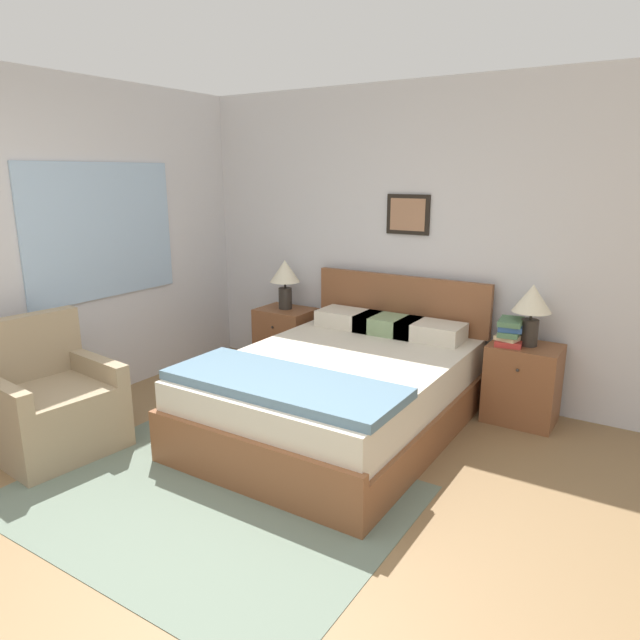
% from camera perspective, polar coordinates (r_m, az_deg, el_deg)
% --- Properties ---
extents(ground_plane, '(16.00, 16.00, 0.00)m').
position_cam_1_polar(ground_plane, '(2.97, -17.65, -25.15)').
color(ground_plane, olive).
extents(wall_back, '(6.80, 0.09, 2.60)m').
position_cam_1_polar(wall_back, '(4.97, 10.33, 7.75)').
color(wall_back, silver).
rests_on(wall_back, ground_plane).
extents(wall_left, '(0.08, 5.55, 2.60)m').
position_cam_1_polar(wall_left, '(5.08, -21.64, 7.14)').
color(wall_left, silver).
rests_on(wall_left, ground_plane).
extents(area_rug_main, '(2.27, 1.70, 0.01)m').
position_cam_1_polar(area_rug_main, '(3.60, -11.19, -16.98)').
color(area_rug_main, slate).
rests_on(area_rug_main, ground_plane).
extents(bed, '(1.59, 2.18, 1.01)m').
position_cam_1_polar(bed, '(4.26, 1.99, -7.00)').
color(bed, brown).
rests_on(bed, ground_plane).
extents(armchair, '(0.81, 0.83, 0.91)m').
position_cam_1_polar(armchair, '(4.37, -25.34, -7.84)').
color(armchair, '#998466').
rests_on(armchair, ground_plane).
extents(nightstand_near_window, '(0.52, 0.43, 0.61)m').
position_cam_1_polar(nightstand_near_window, '(5.53, -3.43, -1.94)').
color(nightstand_near_window, brown).
rests_on(nightstand_near_window, ground_plane).
extents(nightstand_by_door, '(0.52, 0.43, 0.61)m').
position_cam_1_polar(nightstand_by_door, '(4.65, 19.59, -5.99)').
color(nightstand_by_door, brown).
rests_on(nightstand_by_door, ground_plane).
extents(table_lamp_near_window, '(0.28, 0.28, 0.47)m').
position_cam_1_polar(table_lamp_near_window, '(5.40, -3.53, 4.46)').
color(table_lamp_near_window, '#2D2823').
rests_on(table_lamp_near_window, nightstand_near_window).
extents(table_lamp_by_door, '(0.28, 0.28, 0.47)m').
position_cam_1_polar(table_lamp_by_door, '(4.49, 20.44, 1.51)').
color(table_lamp_by_door, '#2D2823').
rests_on(table_lamp_by_door, nightstand_by_door).
extents(book_thick_bottom, '(0.22, 0.26, 0.04)m').
position_cam_1_polar(book_thick_bottom, '(4.54, 18.39, -2.08)').
color(book_thick_bottom, '#B7332D').
rests_on(book_thick_bottom, nightstand_by_door).
extents(book_hardcover_middle, '(0.20, 0.24, 0.04)m').
position_cam_1_polar(book_hardcover_middle, '(4.53, 18.43, -1.60)').
color(book_hardcover_middle, beige).
rests_on(book_hardcover_middle, book_thick_bottom).
extents(book_novel_upper, '(0.17, 0.28, 0.04)m').
position_cam_1_polar(book_novel_upper, '(4.52, 18.47, -1.15)').
color(book_novel_upper, '#4C7551').
rests_on(book_novel_upper, book_hardcover_middle).
extents(book_slim_near_top, '(0.21, 0.25, 0.04)m').
position_cam_1_polar(book_slim_near_top, '(4.51, 18.51, -0.65)').
color(book_slim_near_top, '#335693').
rests_on(book_slim_near_top, book_novel_upper).
extents(book_paperback_top, '(0.19, 0.28, 0.04)m').
position_cam_1_polar(book_paperback_top, '(4.50, 18.55, -0.16)').
color(book_paperback_top, '#4C7551').
rests_on(book_paperback_top, book_slim_near_top).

